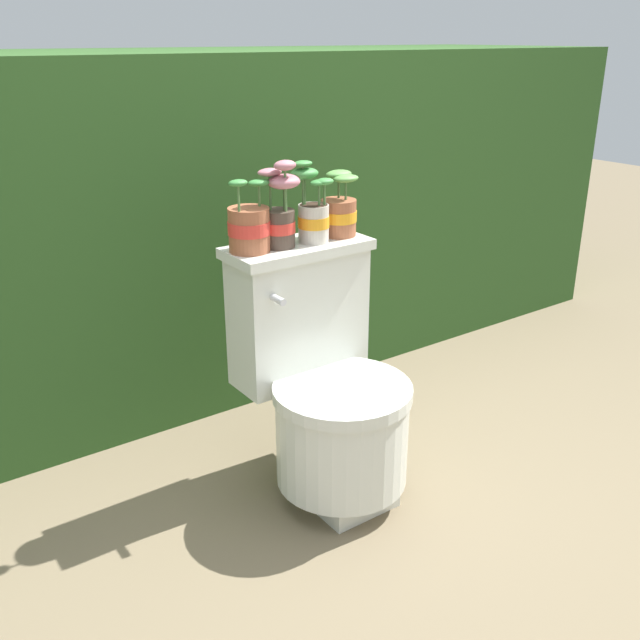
{
  "coord_description": "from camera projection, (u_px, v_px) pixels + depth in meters",
  "views": [
    {
      "loc": [
        -1.2,
        -1.38,
        1.3
      ],
      "look_at": [
        -0.1,
        0.16,
        0.54
      ],
      "focal_mm": 40.0,
      "sensor_mm": 36.0,
      "label": 1
    }
  ],
  "objects": [
    {
      "name": "hedge_backdrop",
      "position": [
        185.0,
        215.0,
        2.87
      ],
      "size": [
        3.89,
        1.03,
        1.25
      ],
      "color": "#284C1E",
      "rests_on": "ground"
    },
    {
      "name": "potted_plant_left",
      "position": [
        249.0,
        226.0,
        1.95
      ],
      "size": [
        0.14,
        0.12,
        0.21
      ],
      "color": "#9E5638",
      "rests_on": "toilet"
    },
    {
      "name": "potted_plant_midleft",
      "position": [
        280.0,
        211.0,
        1.98
      ],
      "size": [
        0.12,
        0.1,
        0.25
      ],
      "color": "#47382D",
      "rests_on": "toilet"
    },
    {
      "name": "potted_plant_midright",
      "position": [
        339.0,
        211.0,
        2.11
      ],
      "size": [
        0.11,
        0.11,
        0.19
      ],
      "color": "#9E5638",
      "rests_on": "toilet"
    },
    {
      "name": "toilet",
      "position": [
        326.0,
        390.0,
        2.1
      ],
      "size": [
        0.43,
        0.52,
        0.74
      ],
      "color": "silver",
      "rests_on": "ground"
    },
    {
      "name": "ground_plane",
      "position": [
        376.0,
        492.0,
        2.18
      ],
      "size": [
        12.0,
        12.0,
        0.0
      ],
      "primitive_type": "plane",
      "color": "#75664C"
    },
    {
      "name": "potted_plant_middle",
      "position": [
        313.0,
        213.0,
        2.03
      ],
      "size": [
        0.11,
        0.09,
        0.23
      ],
      "color": "beige",
      "rests_on": "toilet"
    }
  ]
}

